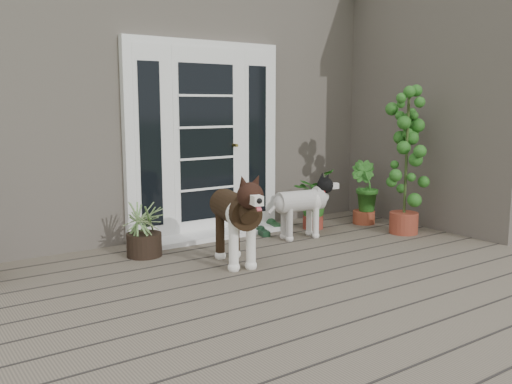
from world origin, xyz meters
TOP-DOWN VIEW (x-y plane):
  - deck at (0.00, 0.40)m, footprint 6.20×4.60m
  - house_main at (0.00, 4.65)m, footprint 7.40×4.00m
  - house_wing at (2.90, 1.50)m, footprint 1.60×2.40m
  - door_unit at (-0.20, 2.60)m, footprint 1.90×0.14m
  - door_step at (-0.20, 2.40)m, footprint 1.60×0.40m
  - brindle_dog at (-0.60, 1.37)m, footprint 0.59×0.97m
  - white_dog at (0.53, 1.80)m, footprint 0.76×0.40m
  - spider_plant at (-1.18, 2.11)m, footprint 0.60×0.60m
  - herb_a at (0.96, 2.09)m, footprint 0.68×0.68m
  - herb_b at (1.66, 1.94)m, footprint 0.46×0.46m
  - herb_c at (2.35, 2.40)m, footprint 0.34×0.34m
  - sapling at (1.65, 1.31)m, footprint 0.66×0.66m
  - clog_left at (0.28, 2.15)m, footprint 0.19×0.28m
  - clog_right at (0.57, 2.34)m, footprint 0.21×0.32m

SIDE VIEW (x-z plane):
  - deck at x=0.00m, z-range 0.00..0.12m
  - door_step at x=-0.20m, z-range 0.12..0.17m
  - clog_left at x=0.28m, z-range 0.12..0.20m
  - clog_right at x=0.57m, z-range 0.12..0.21m
  - herb_c at x=2.35m, z-range 0.12..0.62m
  - herb_b at x=1.66m, z-range 0.12..0.68m
  - spider_plant at x=-1.18m, z-range 0.12..0.72m
  - white_dog at x=0.53m, z-range 0.12..0.73m
  - herb_a at x=0.96m, z-range 0.12..0.75m
  - brindle_dog at x=-0.60m, z-range 0.12..0.88m
  - sapling at x=1.65m, z-range 0.12..1.84m
  - door_unit at x=-0.20m, z-range 0.12..2.27m
  - house_main at x=0.00m, z-range 0.00..3.10m
  - house_wing at x=2.90m, z-range 0.00..3.10m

